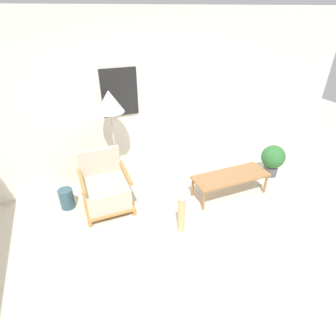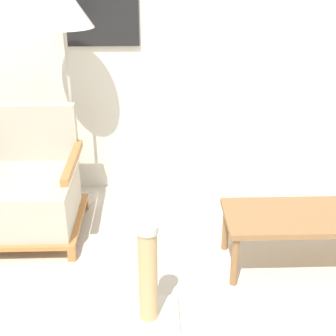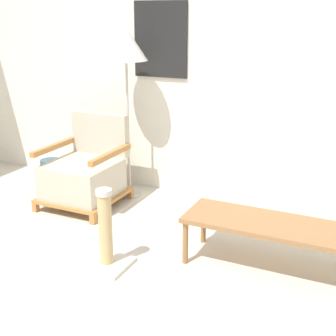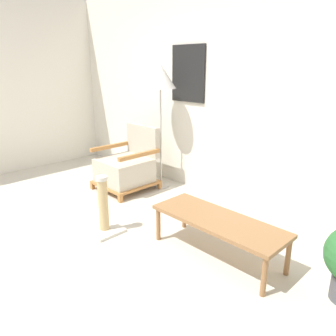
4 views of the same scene
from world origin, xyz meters
TOP-DOWN VIEW (x-y plane):
  - wall_back at (-0.00, 2.23)m, footprint 8.00×0.09m
  - armchair at (-0.95, 1.51)m, footprint 0.70×0.73m
  - floor_lamp at (-0.68, 1.90)m, footprint 0.41×0.41m
  - coffee_table at (0.97, 1.05)m, footprint 1.24×0.45m
  - scratching_post at (-0.12, 0.58)m, footprint 0.33×0.33m

SIDE VIEW (x-z plane):
  - scratching_post at x=-0.12m, z-range -0.09..0.52m
  - armchair at x=-0.95m, z-range -0.12..0.74m
  - coffee_table at x=0.97m, z-range 0.15..0.52m
  - wall_back at x=0.00m, z-range 0.00..2.70m
  - floor_lamp at x=-0.68m, z-range 0.64..2.32m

